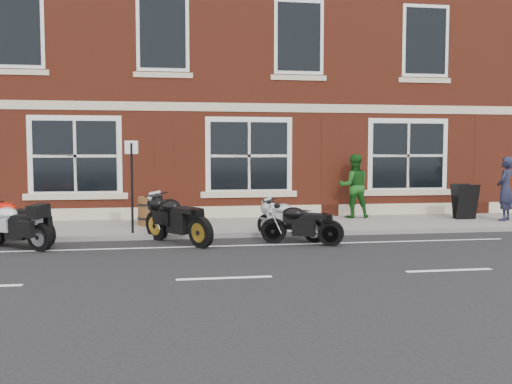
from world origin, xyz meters
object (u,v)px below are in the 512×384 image
moto_sport_black (178,218)px  moto_sport_silver (290,219)px  moto_naked_black (300,223)px  barrel_planter (150,211)px  moto_sport_red (14,220)px  pedestrian_left (505,189)px  parking_sign (132,180)px  pedestrian_right (354,186)px  a_board_sign (465,201)px  moto_touring_silver (15,224)px

moto_sport_black → moto_sport_silver: (2.67, 0.21, -0.10)m
moto_naked_black → barrel_planter: size_ratio=2.30×
moto_sport_red → barrel_planter: (2.92, 2.23, -0.07)m
pedestrian_left → parking_sign: parking_sign is taller
pedestrian_right → moto_naked_black: bearing=60.6°
moto_sport_silver → moto_naked_black: moto_sport_silver is taller
moto_sport_silver → a_board_sign: (5.72, 2.23, 0.14)m
moto_sport_silver → pedestrian_right: pedestrian_right is taller
moto_sport_red → moto_sport_black: 3.61m
moto_sport_black → parking_sign: 1.69m
pedestrian_left → barrel_planter: bearing=-45.8°
moto_sport_silver → parking_sign: parking_sign is taller
moto_touring_silver → moto_sport_red: moto_touring_silver is taller
moto_sport_red → barrel_planter: size_ratio=2.55×
moto_sport_black → moto_naked_black: (2.74, -0.56, -0.10)m
moto_sport_red → moto_naked_black: (6.34, -0.80, -0.08)m
moto_sport_silver → moto_naked_black: (0.07, -0.77, -0.00)m
moto_naked_black → moto_sport_red: bearing=108.9°
moto_touring_silver → a_board_sign: bearing=-42.9°
moto_sport_silver → moto_sport_red: bearing=136.1°
moto_sport_black → barrel_planter: size_ratio=2.49×
moto_touring_silver → barrel_planter: size_ratio=2.25×
moto_sport_black → parking_sign: size_ratio=0.85×
moto_touring_silver → pedestrian_right: size_ratio=0.91×
moto_touring_silver → moto_sport_black: 3.50m
moto_touring_silver → barrel_planter: 3.83m
pedestrian_left → a_board_sign: bearing=-73.4°
moto_sport_red → parking_sign: 2.78m
moto_touring_silver → moto_sport_red: bearing=50.9°
moto_touring_silver → moto_sport_red: size_ratio=0.88×
barrel_planter → moto_sport_red: bearing=-142.6°
a_board_sign → barrel_planter: a_board_sign is taller
moto_sport_red → pedestrian_left: bearing=-51.1°
moto_naked_black → pedestrian_left: 7.04m
moto_touring_silver → barrel_planter: moto_touring_silver is taller
pedestrian_right → parking_sign: bearing=23.7°
moto_touring_silver → moto_sport_black: moto_touring_silver is taller
moto_naked_black → pedestrian_right: pedestrian_right is taller
moto_touring_silver → pedestrian_right: bearing=-33.9°
moto_sport_black → parking_sign: (-1.07, 1.02, 0.82)m
moto_naked_black → parking_sign: (-3.81, 1.58, 0.92)m
barrel_planter → parking_sign: 1.76m
pedestrian_left → pedestrian_right: 4.26m
moto_naked_black → a_board_sign: bearing=-35.9°
a_board_sign → pedestrian_left: bearing=-31.3°
parking_sign → barrel_planter: bearing=82.5°
moto_sport_red → pedestrian_right: size_ratio=1.03×
moto_sport_silver → parking_sign: bearing=124.2°
moto_naked_black → pedestrian_left: size_ratio=0.96×
moto_sport_silver → a_board_sign: size_ratio=1.42×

